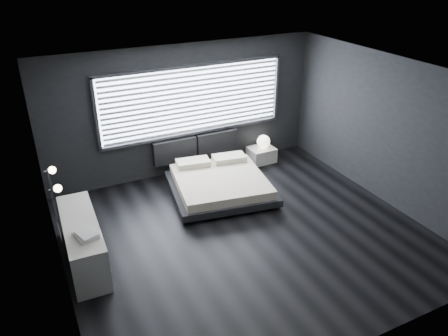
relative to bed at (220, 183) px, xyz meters
name	(u,v)px	position (x,y,z in m)	size (l,w,h in m)	color
room	(247,162)	(-0.21, -1.46, 1.17)	(6.04, 6.00, 2.80)	black
window	(194,101)	(-0.01, 1.24, 1.38)	(4.14, 0.09, 1.52)	white
headboard	(196,147)	(-0.01, 1.18, 0.34)	(1.96, 0.16, 0.52)	black
sconce_near	(58,188)	(-3.09, -1.41, 1.37)	(0.18, 0.11, 0.11)	silver
sconce_far	(52,170)	(-3.09, -0.81, 1.37)	(0.18, 0.11, 0.11)	silver
wall_art_upper	(53,194)	(-3.18, -2.01, 1.62)	(0.01, 0.48, 0.48)	#47474C
wall_art_lower	(57,217)	(-3.18, -1.76, 1.15)	(0.01, 0.48, 0.48)	#47474C
bed	(220,183)	(0.00, 0.00, 0.00)	(2.22, 2.15, 0.50)	black
nightstand	(261,155)	(1.52, 0.93, -0.06)	(0.58, 0.48, 0.34)	silver
orb_lamp	(263,141)	(1.57, 0.94, 0.26)	(0.30, 0.30, 0.30)	white
dresser	(83,241)	(-2.85, -0.97, 0.13)	(0.58, 1.86, 0.74)	silver
book_stack	(86,235)	(-2.83, -1.42, 0.54)	(0.36, 0.43, 0.08)	silver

